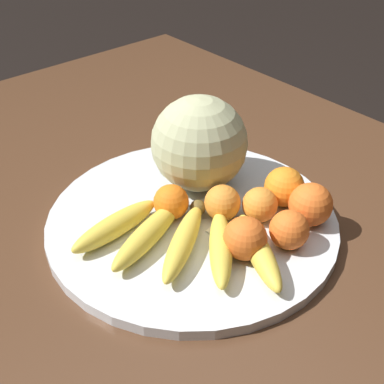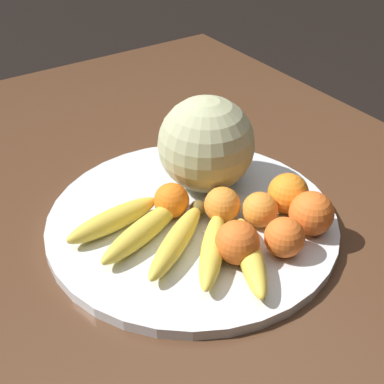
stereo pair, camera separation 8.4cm
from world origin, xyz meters
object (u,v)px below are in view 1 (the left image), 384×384
object	(u,v)px
kitchen_table	(201,249)
orange_side_extra	(289,230)
melon	(199,143)
orange_mid_center	(245,238)
orange_back_right	(311,204)
produce_tag	(233,238)
fruit_bowl	(192,221)
orange_back_left	(221,203)
banana_bunch	(182,239)
orange_front_left	(284,187)
orange_top_small	(171,202)
orange_front_right	(260,205)

from	to	relation	value
kitchen_table	orange_side_extra	xyz separation A→B (m)	(0.17, 0.03, 0.13)
melon	orange_side_extra	world-z (taller)	melon
orange_mid_center	orange_side_extra	distance (m)	0.07
orange_back_right	produce_tag	distance (m)	0.13
fruit_bowl	orange_back_left	distance (m)	0.06
banana_bunch	orange_mid_center	bearing A→B (deg)	95.80
kitchen_table	orange_mid_center	world-z (taller)	orange_mid_center
kitchen_table	orange_mid_center	bearing A→B (deg)	-15.58
orange_back_left	produce_tag	size ratio (longest dim) A/B	0.65
orange_front_left	orange_top_small	xyz separation A→B (m)	(-0.10, -0.16, -0.00)
orange_top_small	kitchen_table	bearing A→B (deg)	84.41
melon	banana_bunch	distance (m)	0.19
orange_back_left	orange_side_extra	distance (m)	0.12
melon	banana_bunch	size ratio (longest dim) A/B	0.56
kitchen_table	produce_tag	bearing A→B (deg)	-13.99
fruit_bowl	orange_mid_center	size ratio (longest dim) A/B	7.22
orange_front_left	banana_bunch	bearing A→B (deg)	-96.53
melon	orange_side_extra	xyz separation A→B (m)	(0.21, -0.01, -0.05)
orange_back_left	kitchen_table	bearing A→B (deg)	176.15
kitchen_table	orange_mid_center	size ratio (longest dim) A/B	22.63
orange_mid_center	produce_tag	world-z (taller)	orange_mid_center
produce_tag	orange_front_left	bearing A→B (deg)	84.38
orange_front_right	orange_back_right	size ratio (longest dim) A/B	0.82
kitchen_table	orange_back_right	bearing A→B (deg)	32.66
orange_mid_center	banana_bunch	bearing A→B (deg)	-140.22
kitchen_table	orange_back_right	world-z (taller)	orange_back_right
orange_back_right	orange_side_extra	bearing A→B (deg)	-77.24
orange_front_left	orange_back_right	size ratio (longest dim) A/B	0.96
orange_back_left	orange_back_right	distance (m)	0.14
orange_front_right	orange_back_left	size ratio (longest dim) A/B	0.97
orange_mid_center	orange_back_right	world-z (taller)	orange_back_right
orange_front_left	orange_back_right	world-z (taller)	orange_back_right
orange_front_left	melon	bearing A→B (deg)	-153.61
melon	orange_top_small	world-z (taller)	melon
orange_mid_center	orange_back_left	xyz separation A→B (m)	(-0.09, 0.03, -0.00)
fruit_bowl	orange_back_right	xyz separation A→B (m)	(0.13, 0.13, 0.04)
orange_front_right	orange_back_right	bearing A→B (deg)	43.03
orange_front_left	orange_top_small	distance (m)	0.19
melon	orange_back_right	distance (m)	0.21
orange_side_extra	produce_tag	size ratio (longest dim) A/B	0.67
orange_side_extra	orange_top_small	bearing A→B (deg)	-152.90
fruit_bowl	orange_front_right	size ratio (longest dim) A/B	8.30
banana_bunch	orange_side_extra	world-z (taller)	orange_side_extra
orange_back_right	produce_tag	bearing A→B (deg)	-111.79
fruit_bowl	orange_top_small	bearing A→B (deg)	-135.56
banana_bunch	melon	bearing A→B (deg)	-173.75
orange_back_left	orange_top_small	world-z (taller)	orange_back_left
kitchen_table	orange_side_extra	world-z (taller)	orange_side_extra
kitchen_table	produce_tag	size ratio (longest dim) A/B	16.44
kitchen_table	banana_bunch	bearing A→B (deg)	-55.81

